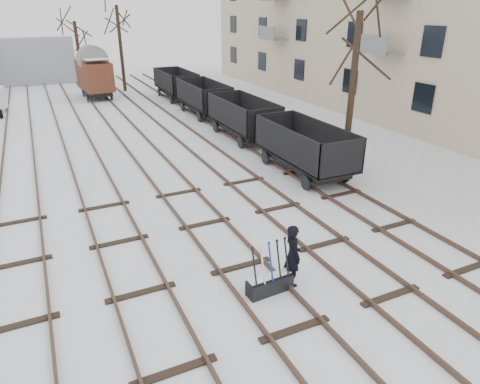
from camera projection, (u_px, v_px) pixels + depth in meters
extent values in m
plane|color=white|center=(241.00, 267.00, 12.74)|extent=(120.00, 120.00, 0.00)
cube|color=black|center=(3.00, 158.00, 21.66)|extent=(0.07, 52.00, 0.15)
cube|color=black|center=(34.00, 154.00, 22.23)|extent=(0.07, 52.00, 0.15)
cube|color=black|center=(18.00, 281.00, 12.03)|extent=(1.90, 0.20, 0.08)
cube|color=black|center=(66.00, 150.00, 22.84)|extent=(0.07, 52.00, 0.15)
cube|color=black|center=(93.00, 146.00, 23.41)|extent=(0.07, 52.00, 0.15)
cube|color=black|center=(126.00, 257.00, 13.21)|extent=(1.90, 0.20, 0.08)
cube|color=black|center=(122.00, 143.00, 24.02)|extent=(0.07, 52.00, 0.15)
cube|color=black|center=(148.00, 140.00, 24.59)|extent=(0.07, 52.00, 0.15)
cube|color=black|center=(215.00, 236.00, 14.39)|extent=(1.90, 0.20, 0.08)
cube|color=black|center=(174.00, 136.00, 25.20)|extent=(0.07, 52.00, 0.15)
cube|color=black|center=(197.00, 134.00, 25.77)|extent=(0.07, 52.00, 0.15)
cube|color=black|center=(292.00, 219.00, 15.57)|extent=(1.90, 0.20, 0.08)
cube|color=black|center=(221.00, 131.00, 26.38)|extent=(0.07, 52.00, 0.15)
cube|color=black|center=(241.00, 128.00, 26.94)|extent=(0.07, 52.00, 0.15)
cube|color=black|center=(357.00, 204.00, 16.75)|extent=(1.90, 0.20, 0.08)
cube|color=#98A0AB|center=(36.00, 59.00, 43.41)|extent=(7.00, 6.00, 4.40)
cube|color=white|center=(32.00, 35.00, 42.51)|extent=(6.86, 5.88, 0.10)
cube|color=black|center=(270.00, 285.00, 11.56)|extent=(1.32, 0.50, 0.44)
cube|color=black|center=(270.00, 278.00, 11.46)|extent=(1.32, 0.38, 0.06)
cube|color=white|center=(270.00, 276.00, 11.44)|extent=(1.26, 0.34, 0.03)
cylinder|color=black|center=(254.00, 267.00, 11.04)|extent=(0.07, 0.32, 1.08)
cylinder|color=silver|center=(262.00, 265.00, 11.15)|extent=(0.07, 0.32, 1.08)
cylinder|color=#0B3096|center=(270.00, 262.00, 11.26)|extent=(0.07, 0.32, 1.08)
cylinder|color=black|center=(278.00, 260.00, 11.37)|extent=(0.07, 0.32, 1.08)
cylinder|color=black|center=(286.00, 257.00, 11.49)|extent=(0.07, 0.32, 1.08)
imported|color=black|center=(293.00, 255.00, 11.66)|extent=(0.50, 0.71, 1.81)
cube|color=black|center=(303.00, 160.00, 19.72)|extent=(1.78, 4.89, 0.37)
cube|color=black|center=(304.00, 157.00, 19.65)|extent=(2.22, 5.56, 0.11)
cube|color=black|center=(284.00, 144.00, 18.93)|extent=(0.09, 5.56, 1.48)
cube|color=black|center=(324.00, 138.00, 19.77)|extent=(0.09, 5.56, 1.48)
cube|color=white|center=(304.00, 155.00, 19.61)|extent=(2.00, 5.33, 0.06)
cylinder|color=black|center=(306.00, 183.00, 17.96)|extent=(0.11, 0.65, 0.65)
cylinder|color=black|center=(301.00, 152.00, 21.71)|extent=(0.11, 0.65, 0.65)
cube|color=black|center=(243.00, 128.00, 25.02)|extent=(1.78, 4.89, 0.37)
cube|color=black|center=(243.00, 124.00, 24.95)|extent=(2.22, 5.56, 0.11)
cube|color=black|center=(226.00, 114.00, 24.23)|extent=(0.09, 5.56, 1.48)
cube|color=black|center=(260.00, 110.00, 25.07)|extent=(0.09, 5.56, 1.48)
cube|color=white|center=(243.00, 123.00, 24.91)|extent=(2.00, 5.33, 0.06)
cylinder|color=black|center=(241.00, 142.00, 23.26)|extent=(0.11, 0.65, 0.65)
cylinder|color=black|center=(245.00, 123.00, 27.00)|extent=(0.11, 0.65, 0.65)
cube|color=black|center=(204.00, 106.00, 30.32)|extent=(1.78, 4.89, 0.37)
cube|color=black|center=(204.00, 104.00, 30.24)|extent=(2.22, 5.56, 0.11)
cube|color=black|center=(189.00, 94.00, 29.53)|extent=(0.09, 5.56, 1.48)
cube|color=black|center=(218.00, 92.00, 30.37)|extent=(0.09, 5.56, 1.48)
cube|color=white|center=(204.00, 102.00, 30.21)|extent=(2.00, 5.33, 0.06)
cylinder|color=black|center=(199.00, 117.00, 28.56)|extent=(0.11, 0.65, 0.65)
cylinder|color=black|center=(208.00, 104.00, 32.30)|extent=(0.11, 0.65, 0.65)
cube|color=black|center=(176.00, 91.00, 35.62)|extent=(1.78, 4.89, 0.37)
cube|color=black|center=(176.00, 89.00, 35.54)|extent=(2.22, 5.56, 0.11)
cube|color=black|center=(163.00, 81.00, 34.83)|extent=(0.09, 5.56, 1.48)
cube|color=black|center=(188.00, 79.00, 35.67)|extent=(0.09, 5.56, 1.48)
cube|color=white|center=(176.00, 88.00, 35.51)|extent=(2.00, 5.33, 0.06)
cylinder|color=black|center=(171.00, 100.00, 33.86)|extent=(0.11, 0.65, 0.65)
cylinder|color=black|center=(182.00, 90.00, 37.60)|extent=(0.11, 0.65, 0.65)
cube|color=black|center=(97.00, 91.00, 35.82)|extent=(2.03, 3.95, 0.35)
cube|color=#522318|center=(95.00, 76.00, 35.31)|extent=(2.50, 4.51, 2.25)
cube|color=white|center=(92.00, 58.00, 34.73)|extent=(2.27, 4.27, 0.03)
cylinder|color=black|center=(88.00, 98.00, 34.41)|extent=(0.10, 0.60, 0.60)
cylinder|color=black|center=(106.00, 91.00, 37.45)|extent=(0.10, 0.60, 0.60)
cylinder|color=black|center=(2.00, 106.00, 31.56)|extent=(0.20, 0.64, 0.64)
cylinder|color=black|center=(352.00, 95.00, 19.15)|extent=(0.30, 0.30, 6.98)
cylinder|color=black|center=(79.00, 56.00, 38.67)|extent=(0.30, 0.30, 5.93)
cylinder|color=black|center=(121.00, 49.00, 37.68)|extent=(0.30, 0.30, 7.23)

